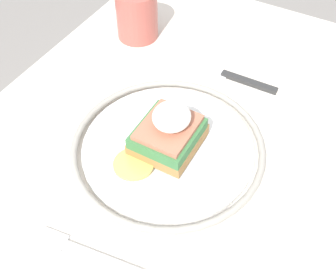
% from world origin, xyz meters
% --- Properties ---
extents(dining_table, '(0.81, 0.66, 0.76)m').
position_xyz_m(dining_table, '(0.00, 0.00, 0.61)').
color(dining_table, beige).
rests_on(dining_table, ground_plane).
extents(plate, '(0.27, 0.27, 0.02)m').
position_xyz_m(plate, '(-0.02, 0.04, 0.77)').
color(plate, white).
rests_on(plate, dining_table).
extents(sandwich, '(0.13, 0.09, 0.07)m').
position_xyz_m(sandwich, '(-0.03, 0.04, 0.80)').
color(sandwich, '#9E703D').
rests_on(sandwich, plate).
extents(fork, '(0.03, 0.15, 0.00)m').
position_xyz_m(fork, '(-0.21, 0.05, 0.76)').
color(fork, silver).
rests_on(fork, dining_table).
extents(knife, '(0.02, 0.19, 0.01)m').
position_xyz_m(knife, '(0.16, 0.02, 0.76)').
color(knife, '#2D2D2D').
rests_on(knife, dining_table).
extents(cup, '(0.07, 0.07, 0.09)m').
position_xyz_m(cup, '(0.19, 0.22, 0.80)').
color(cup, '#AD5147').
rests_on(cup, dining_table).
extents(napkin, '(0.15, 0.11, 0.01)m').
position_xyz_m(napkin, '(0.22, -0.13, 0.76)').
color(napkin, beige).
rests_on(napkin, dining_table).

